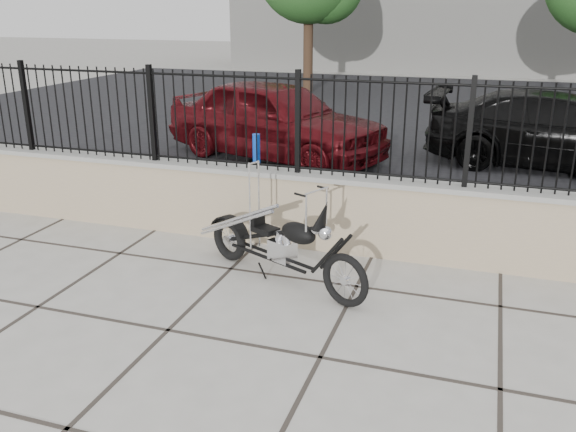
{
  "coord_description": "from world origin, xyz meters",
  "views": [
    {
      "loc": [
        1.19,
        -4.49,
        2.92
      ],
      "look_at": [
        -0.86,
        1.7,
        0.66
      ],
      "focal_mm": 38.0,
      "sensor_mm": 36.0,
      "label": 1
    }
  ],
  "objects": [
    {
      "name": "car_black",
      "position": [
        2.44,
        7.8,
        0.7
      ],
      "size": [
        4.95,
        2.28,
        1.4
      ],
      "primitive_type": "imported",
      "rotation": [
        0.0,
        0.0,
        1.5
      ],
      "color": "black",
      "rests_on": "parking_lot"
    },
    {
      "name": "bollard_a",
      "position": [
        -2.25,
        4.31,
        0.51
      ],
      "size": [
        0.14,
        0.14,
        1.01
      ],
      "primitive_type": "cylinder",
      "rotation": [
        0.0,
        0.0,
        0.13
      ],
      "color": "blue",
      "rests_on": "ground_plane"
    },
    {
      "name": "ground_plane",
      "position": [
        0.0,
        0.0,
        0.0
      ],
      "size": [
        90.0,
        90.0,
        0.0
      ],
      "primitive_type": "plane",
      "color": "#99968E",
      "rests_on": "ground"
    },
    {
      "name": "car_red",
      "position": [
        -2.82,
        6.83,
        0.79
      ],
      "size": [
        4.97,
        3.22,
        1.57
      ],
      "primitive_type": "imported",
      "rotation": [
        0.0,
        0.0,
        1.25
      ],
      "color": "#4B0A0F",
      "rests_on": "parking_lot"
    },
    {
      "name": "iron_fence",
      "position": [
        0.0,
        2.5,
        1.56
      ],
      "size": [
        14.0,
        0.08,
        1.2
      ],
      "primitive_type": "cube",
      "color": "black",
      "rests_on": "retaining_wall"
    },
    {
      "name": "parking_lot",
      "position": [
        0.0,
        12.5,
        0.0
      ],
      "size": [
        30.0,
        30.0,
        0.0
      ],
      "primitive_type": "plane",
      "color": "black",
      "rests_on": "ground"
    },
    {
      "name": "chopper_motorcycle",
      "position": [
        -0.86,
        1.4,
        0.66
      ],
      "size": [
        2.16,
        1.28,
        1.32
      ],
      "primitive_type": null,
      "rotation": [
        0.0,
        0.0,
        -0.43
      ],
      "color": "black",
      "rests_on": "ground_plane"
    },
    {
      "name": "retaining_wall",
      "position": [
        0.0,
        2.5,
        0.48
      ],
      "size": [
        14.0,
        0.36,
        0.96
      ],
      "primitive_type": "cube",
      "color": "gray",
      "rests_on": "ground_plane"
    }
  ]
}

